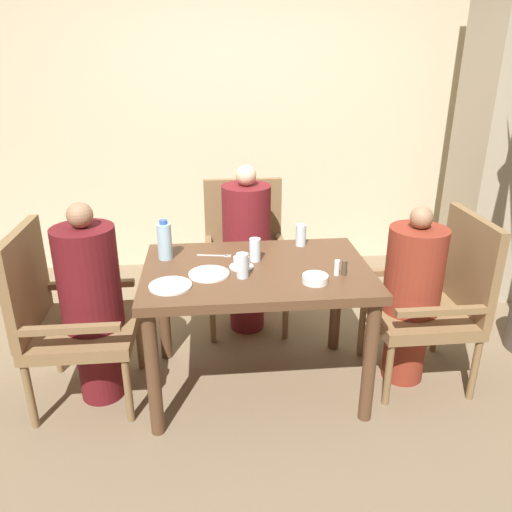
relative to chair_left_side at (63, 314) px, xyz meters
The scene contains 21 objects.
ground_plane 1.16m from the chair_left_side, ahead, with size 16.00×16.00×0.00m, color #7A664C.
wall_back 2.36m from the chair_left_side, 61.81° to the left, with size 8.00×0.06×2.80m.
pillar_stone 3.30m from the chair_left_side, 20.64° to the left, with size 0.55×0.55×2.70m.
dining_table 1.04m from the chair_left_side, ahead, with size 1.21×0.82×0.75m.
chair_left_side is the anchor object (origin of this frame).
diner_in_left_chair 0.17m from the chair_left_side, ahead, with size 0.32×0.32×1.14m.
chair_far_side 1.33m from the chair_left_side, 38.99° to the left, with size 0.56×0.56×1.00m.
diner_in_far_chair 1.24m from the chair_left_side, 33.42° to the left, with size 0.32×0.32×1.16m.
chair_right_side 2.07m from the chair_left_side, ahead, with size 0.56×0.56×1.00m.
diner_in_right_chair 1.92m from the chair_left_side, ahead, with size 0.32×0.32×1.06m.
plate_main_left 0.82m from the chair_left_side, ahead, with size 0.21×0.21×0.01m.
plate_main_right 0.66m from the chair_left_side, 18.39° to the right, with size 0.21×0.21×0.01m.
teacup_with_saucer 0.99m from the chair_left_side, ahead, with size 0.13×0.13×0.06m.
bowl_small 1.35m from the chair_left_side, ahead, with size 0.13×0.13×0.04m.
water_bottle 0.66m from the chair_left_side, 17.93° to the left, with size 0.08×0.08×0.23m.
glass_tall_near 1.00m from the chair_left_side, ahead, with size 0.06×0.06×0.13m.
glass_tall_mid 1.39m from the chair_left_side, 13.01° to the left, with size 0.06×0.06×0.13m.
glass_tall_far 1.08m from the chair_left_side, ahead, with size 0.06×0.06×0.13m.
salt_shaker 1.47m from the chair_left_side, ahead, with size 0.03×0.03×0.08m.
pepper_shaker 1.50m from the chair_left_side, ahead, with size 0.03×0.03×0.08m.
fork_beside_plate 0.88m from the chair_left_side, 12.53° to the left, with size 0.19×0.05×0.00m.
Camera 1 is at (-0.24, -2.43, 1.81)m, focal length 35.00 mm.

